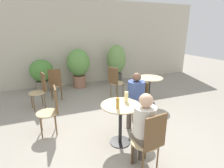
{
  "coord_description": "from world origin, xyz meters",
  "views": [
    {
      "loc": [
        -1.21,
        -2.51,
        1.96
      ],
      "look_at": [
        -0.08,
        0.37,
        0.99
      ],
      "focal_mm": 28.0,
      "sensor_mm": 36.0,
      "label": 1
    }
  ],
  "objects_px": {
    "cafe_table_far": "(149,84)",
    "bistro_chair_4": "(55,82)",
    "cafe_table_near": "(120,114)",
    "potted_plant_0": "(42,73)",
    "potted_plant_1": "(79,65)",
    "seated_person_1": "(136,96)",
    "bistro_chair_5": "(115,80)",
    "seated_person_0": "(144,124)",
    "bistro_chair_1": "(138,100)",
    "bistro_chair_3": "(52,107)",
    "bistro_chair_0": "(150,139)",
    "beer_glass_0": "(118,103)",
    "potted_plant_2": "(116,61)",
    "beer_glass_1": "(126,97)",
    "bistro_chair_2": "(41,88)"
  },
  "relations": [
    {
      "from": "beer_glass_0",
      "to": "potted_plant_1",
      "type": "bearing_deg",
      "value": 88.86
    },
    {
      "from": "bistro_chair_1",
      "to": "seated_person_1",
      "type": "height_order",
      "value": "seated_person_1"
    },
    {
      "from": "bistro_chair_4",
      "to": "potted_plant_0",
      "type": "bearing_deg",
      "value": -63.25
    },
    {
      "from": "potted_plant_0",
      "to": "cafe_table_far",
      "type": "bearing_deg",
      "value": -39.17
    },
    {
      "from": "beer_glass_1",
      "to": "potted_plant_2",
      "type": "relative_size",
      "value": 0.13
    },
    {
      "from": "beer_glass_0",
      "to": "bistro_chair_2",
      "type": "bearing_deg",
      "value": 117.9
    },
    {
      "from": "cafe_table_near",
      "to": "potted_plant_0",
      "type": "height_order",
      "value": "potted_plant_0"
    },
    {
      "from": "bistro_chair_3",
      "to": "potted_plant_1",
      "type": "height_order",
      "value": "potted_plant_1"
    },
    {
      "from": "potted_plant_0",
      "to": "potted_plant_1",
      "type": "relative_size",
      "value": 0.77
    },
    {
      "from": "bistro_chair_4",
      "to": "bistro_chair_0",
      "type": "bearing_deg",
      "value": 114.5
    },
    {
      "from": "potted_plant_0",
      "to": "potted_plant_2",
      "type": "xyz_separation_m",
      "value": [
        2.63,
        -0.03,
        0.23
      ]
    },
    {
      "from": "potted_plant_0",
      "to": "potted_plant_1",
      "type": "xyz_separation_m",
      "value": [
        1.21,
        -0.03,
        0.2
      ]
    },
    {
      "from": "seated_person_1",
      "to": "bistro_chair_0",
      "type": "bearing_deg",
      "value": -56.39
    },
    {
      "from": "bistro_chair_5",
      "to": "seated_person_0",
      "type": "xyz_separation_m",
      "value": [
        -0.68,
        -2.72,
        0.14
      ]
    },
    {
      "from": "cafe_table_near",
      "to": "bistro_chair_4",
      "type": "relative_size",
      "value": 0.8
    },
    {
      "from": "bistro_chair_1",
      "to": "bistro_chair_2",
      "type": "height_order",
      "value": "same"
    },
    {
      "from": "seated_person_1",
      "to": "bistro_chair_4",
      "type": "bearing_deg",
      "value": 176.06
    },
    {
      "from": "bistro_chair_3",
      "to": "seated_person_1",
      "type": "height_order",
      "value": "seated_person_1"
    },
    {
      "from": "seated_person_1",
      "to": "potted_plant_1",
      "type": "height_order",
      "value": "potted_plant_1"
    },
    {
      "from": "cafe_table_near",
      "to": "bistro_chair_4",
      "type": "xyz_separation_m",
      "value": [
        -0.89,
        2.51,
        -0.01
      ]
    },
    {
      "from": "cafe_table_far",
      "to": "seated_person_1",
      "type": "relative_size",
      "value": 0.64
    },
    {
      "from": "bistro_chair_1",
      "to": "bistro_chair_3",
      "type": "xyz_separation_m",
      "value": [
        -1.71,
        0.32,
        0.0
      ]
    },
    {
      "from": "bistro_chair_4",
      "to": "seated_person_1",
      "type": "distance_m",
      "value": 2.55
    },
    {
      "from": "bistro_chair_1",
      "to": "bistro_chair_5",
      "type": "height_order",
      "value": "same"
    },
    {
      "from": "cafe_table_far",
      "to": "bistro_chair_3",
      "type": "distance_m",
      "value": 2.59
    },
    {
      "from": "bistro_chair_0",
      "to": "bistro_chair_2",
      "type": "xyz_separation_m",
      "value": [
        -1.39,
        2.89,
        0.0
      ]
    },
    {
      "from": "bistro_chair_4",
      "to": "seated_person_1",
      "type": "xyz_separation_m",
      "value": [
        1.39,
        -2.13,
        0.14
      ]
    },
    {
      "from": "beer_glass_1",
      "to": "bistro_chair_5",
      "type": "bearing_deg",
      "value": 72.99
    },
    {
      "from": "bistro_chair_3",
      "to": "potted_plant_0",
      "type": "xyz_separation_m",
      "value": [
        -0.16,
        2.73,
        0.06
      ]
    },
    {
      "from": "bistro_chair_4",
      "to": "potted_plant_2",
      "type": "xyz_separation_m",
      "value": [
        2.28,
        0.98,
        0.28
      ]
    },
    {
      "from": "bistro_chair_4",
      "to": "beer_glass_0",
      "type": "xyz_separation_m",
      "value": [
        0.79,
        -2.63,
        0.29
      ]
    },
    {
      "from": "cafe_table_far",
      "to": "bistro_chair_4",
      "type": "xyz_separation_m",
      "value": [
        -2.34,
        1.18,
        -0.01
      ]
    },
    {
      "from": "bistro_chair_3",
      "to": "beer_glass_0",
      "type": "bearing_deg",
      "value": 46.39
    },
    {
      "from": "seated_person_1",
      "to": "potted_plant_0",
      "type": "distance_m",
      "value": 3.59
    },
    {
      "from": "cafe_table_far",
      "to": "bistro_chair_4",
      "type": "relative_size",
      "value": 0.8
    },
    {
      "from": "bistro_chair_0",
      "to": "seated_person_0",
      "type": "height_order",
      "value": "seated_person_0"
    },
    {
      "from": "seated_person_0",
      "to": "potted_plant_0",
      "type": "distance_m",
      "value": 4.35
    },
    {
      "from": "potted_plant_0",
      "to": "potted_plant_2",
      "type": "distance_m",
      "value": 2.64
    },
    {
      "from": "cafe_table_far",
      "to": "bistro_chair_5",
      "type": "distance_m",
      "value": 1.03
    },
    {
      "from": "bistro_chair_1",
      "to": "potted_plant_1",
      "type": "distance_m",
      "value": 3.1
    },
    {
      "from": "seated_person_0",
      "to": "potted_plant_1",
      "type": "xyz_separation_m",
      "value": [
        -0.11,
        4.11,
        0.11
      ]
    },
    {
      "from": "beer_glass_0",
      "to": "potted_plant_2",
      "type": "distance_m",
      "value": 3.9
    },
    {
      "from": "bistro_chair_4",
      "to": "potted_plant_1",
      "type": "relative_size",
      "value": 0.69
    },
    {
      "from": "beer_glass_0",
      "to": "potted_plant_0",
      "type": "relative_size",
      "value": 0.17
    },
    {
      "from": "potted_plant_1",
      "to": "cafe_table_near",
      "type": "bearing_deg",
      "value": -89.45
    },
    {
      "from": "seated_person_1",
      "to": "beer_glass_1",
      "type": "xyz_separation_m",
      "value": [
        -0.36,
        -0.31,
        0.15
      ]
    },
    {
      "from": "beer_glass_0",
      "to": "beer_glass_1",
      "type": "height_order",
      "value": "beer_glass_1"
    },
    {
      "from": "bistro_chair_2",
      "to": "seated_person_0",
      "type": "xyz_separation_m",
      "value": [
        1.37,
        -2.74,
        0.14
      ]
    },
    {
      "from": "potted_plant_2",
      "to": "seated_person_0",
      "type": "bearing_deg",
      "value": -107.68
    },
    {
      "from": "seated_person_1",
      "to": "beer_glass_1",
      "type": "distance_m",
      "value": 0.49
    }
  ]
}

